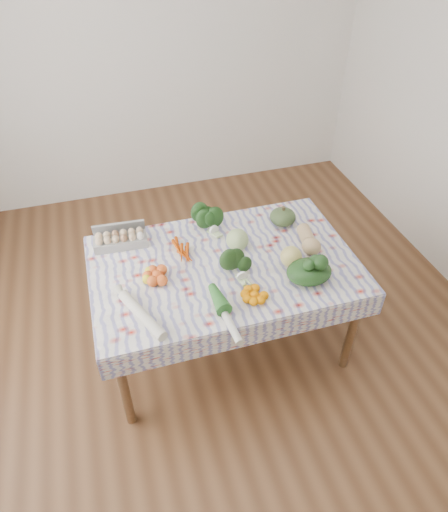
{
  "coord_description": "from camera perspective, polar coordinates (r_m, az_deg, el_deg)",
  "views": [
    {
      "loc": [
        -0.62,
        -2.07,
        2.65
      ],
      "look_at": [
        0.0,
        0.0,
        0.82
      ],
      "focal_mm": 32.0,
      "sensor_mm": 36.0,
      "label": 1
    }
  ],
  "objects": [
    {
      "name": "wall_back",
      "position": [
        4.54,
        -8.96,
        23.88
      ],
      "size": [
        4.0,
        0.04,
        2.8
      ],
      "primitive_type": "cube",
      "color": "silver",
      "rests_on": "ground"
    },
    {
      "name": "spinach_bag",
      "position": [
        2.76,
        10.58,
        -1.94
      ],
      "size": [
        0.29,
        0.24,
        0.12
      ],
      "primitive_type": "ellipsoid",
      "rotation": [
        0.0,
        0.0,
        0.06
      ],
      "color": "#173313",
      "rests_on": "tablecloth"
    },
    {
      "name": "tablecloth",
      "position": [
        2.87,
        -0.0,
        -0.97
      ],
      "size": [
        1.66,
        1.06,
        0.01
      ],
      "primitive_type": "cube",
      "color": "silver",
      "rests_on": "dining_table"
    },
    {
      "name": "ground",
      "position": [
        3.42,
        -0.0,
        -10.54
      ],
      "size": [
        4.5,
        4.5,
        0.0
      ],
      "primitive_type": "plane",
      "color": "#56351D",
      "rests_on": "ground"
    },
    {
      "name": "butternut_squash",
      "position": [
        3.01,
        10.54,
        2.11
      ],
      "size": [
        0.16,
        0.28,
        0.12
      ],
      "primitive_type": "ellipsoid",
      "rotation": [
        0.0,
        0.0,
        -0.16
      ],
      "color": "tan",
      "rests_on": "tablecloth"
    },
    {
      "name": "daikon",
      "position": [
        2.55,
        -10.21,
        -7.24
      ],
      "size": [
        0.22,
        0.42,
        0.06
      ],
      "primitive_type": "cylinder",
      "rotation": [
        1.57,
        0.0,
        0.41
      ],
      "color": "beige",
      "rests_on": "tablecloth"
    },
    {
      "name": "leek",
      "position": [
        2.52,
        0.17,
        -7.38
      ],
      "size": [
        0.08,
        0.42,
        0.05
      ],
      "primitive_type": "cylinder",
      "rotation": [
        1.57,
        0.0,
        0.08
      ],
      "color": "beige",
      "rests_on": "tablecloth"
    },
    {
      "name": "egg_carton",
      "position": [
        3.05,
        -12.83,
        1.93
      ],
      "size": [
        0.35,
        0.16,
        0.09
      ],
      "primitive_type": "cube",
      "rotation": [
        0.0,
        0.0,
        -0.06
      ],
      "color": "#969691",
      "rests_on": "tablecloth"
    },
    {
      "name": "cabbage",
      "position": [
        2.93,
        1.68,
        2.04
      ],
      "size": [
        0.18,
        0.18,
        0.15
      ],
      "primitive_type": "sphere",
      "rotation": [
        0.0,
        0.0,
        0.25
      ],
      "color": "#A2BE75",
      "rests_on": "tablecloth"
    },
    {
      "name": "broccoli",
      "position": [
        2.74,
        1.91,
        -1.58
      ],
      "size": [
        0.16,
        0.16,
        0.12
      ],
      "primitive_type": "ellipsoid",
      "rotation": [
        0.0,
        0.0,
        0.03
      ],
      "color": "#204218",
      "rests_on": "tablecloth"
    },
    {
      "name": "mandarin_cluster",
      "position": [
        2.63,
        3.83,
        -4.78
      ],
      "size": [
        0.24,
        0.24,
        0.06
      ],
      "primitive_type": "cube",
      "rotation": [
        0.0,
        0.0,
        0.37
      ],
      "color": "#FC8A00",
      "rests_on": "tablecloth"
    },
    {
      "name": "orange_cluster",
      "position": [
        2.76,
        -8.36,
        -2.39
      ],
      "size": [
        0.25,
        0.25,
        0.07
      ],
      "primitive_type": "cube",
      "rotation": [
        0.0,
        0.0,
        -0.16
      ],
      "color": "orange",
      "rests_on": "tablecloth"
    },
    {
      "name": "kabocha_squash",
      "position": [
        3.19,
        7.36,
        4.89
      ],
      "size": [
        0.22,
        0.22,
        0.12
      ],
      "primitive_type": "ellipsoid",
      "rotation": [
        0.0,
        0.0,
        -0.24
      ],
      "color": "#3F562D",
      "rests_on": "tablecloth"
    },
    {
      "name": "carrot_bunch",
      "position": [
        2.94,
        -5.21,
        0.63
      ],
      "size": [
        0.19,
        0.18,
        0.03
      ],
      "primitive_type": "cube",
      "rotation": [
        0.0,
        0.0,
        0.0
      ],
      "color": "#C64608",
      "rests_on": "tablecloth"
    },
    {
      "name": "kale_bunch",
      "position": [
        3.08,
        -1.85,
        4.27
      ],
      "size": [
        0.22,
        0.2,
        0.15
      ],
      "primitive_type": "ellipsoid",
      "rotation": [
        0.0,
        0.0,
        0.34
      ],
      "color": "#193D15",
      "rests_on": "tablecloth"
    },
    {
      "name": "grapefruit",
      "position": [
        2.84,
        8.39,
        -0.08
      ],
      "size": [
        0.17,
        0.17,
        0.13
      ],
      "primitive_type": "sphere",
      "rotation": [
        0.0,
        0.0,
        -0.34
      ],
      "color": "#CABD61",
      "rests_on": "tablecloth"
    },
    {
      "name": "dining_table",
      "position": [
        2.92,
        -0.0,
        -2.12
      ],
      "size": [
        1.6,
        1.0,
        0.75
      ],
      "color": "brown",
      "rests_on": "ground"
    }
  ]
}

